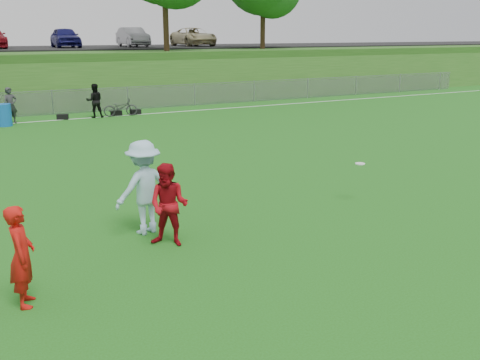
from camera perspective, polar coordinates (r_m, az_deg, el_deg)
ground at (r=10.96m, az=-2.92°, el=-6.81°), size 120.00×120.00×0.00m
sideline_far at (r=27.87m, az=-18.63°, el=6.10°), size 60.00×0.10×0.01m
fence at (r=29.75m, az=-19.37°, el=7.83°), size 58.00×0.06×1.30m
berm at (r=40.54m, az=-21.87°, el=10.62°), size 120.00×18.00×3.00m
parking_lot at (r=42.46m, az=-22.38°, el=12.84°), size 120.00×12.00×0.10m
car_row at (r=41.35m, az=-24.00°, el=13.71°), size 32.04×5.18×1.44m
gear_bags at (r=28.12m, az=-16.58°, el=6.60°), size 7.05×0.43×0.26m
player_red_left at (r=8.98m, az=-22.26°, el=-7.52°), size 0.50×0.66×1.64m
player_red_center at (r=10.70m, az=-7.59°, el=-2.67°), size 1.04×1.02×1.69m
player_blue at (r=11.41m, az=-10.21°, el=-0.79°), size 1.44×1.03×2.01m
frisbee at (r=13.66m, az=12.69°, el=1.71°), size 0.25×0.25×0.02m
recycling_bin at (r=26.88m, az=-23.89°, el=6.35°), size 0.82×0.82×1.01m
bicycle at (r=28.31m, az=-12.64°, el=7.57°), size 1.75×0.76×0.90m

